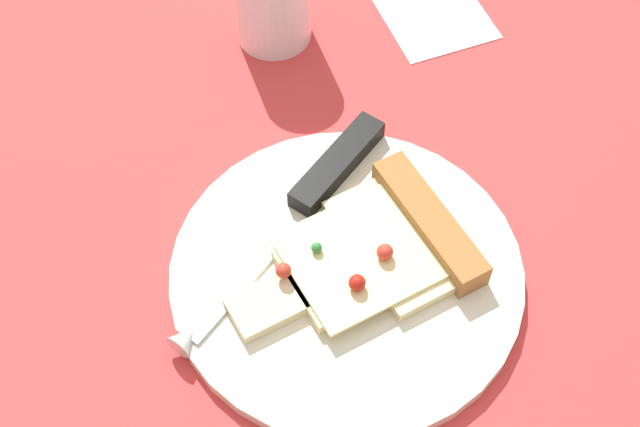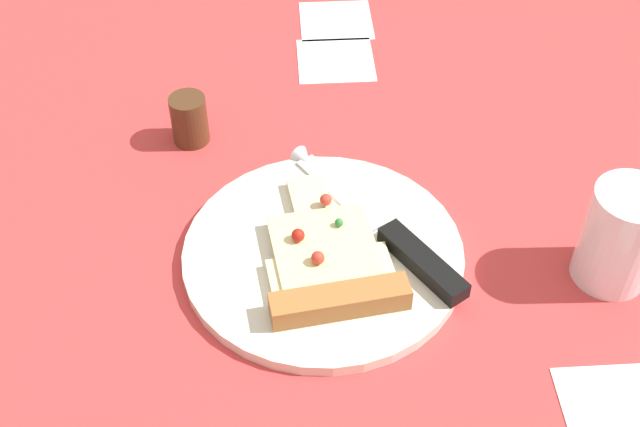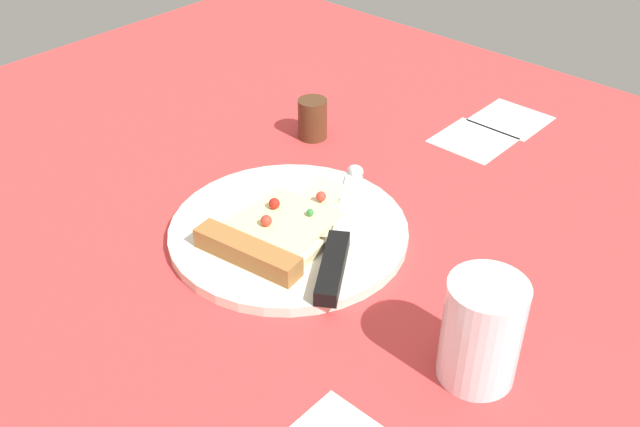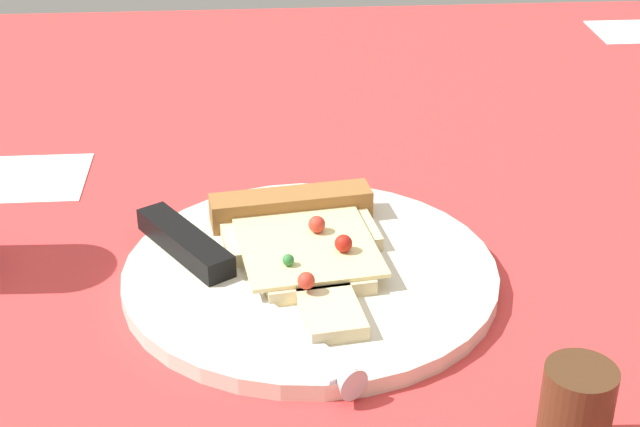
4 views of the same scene
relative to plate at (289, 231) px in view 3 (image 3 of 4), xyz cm
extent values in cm
cube|color=#D13838|center=(-3.41, 2.76, -2.09)|extent=(124.94, 124.94, 3.00)
cube|color=white|center=(31.29, -3.51, -0.69)|extent=(9.00, 9.00, 0.20)
cube|color=white|center=(39.90, -4.20, -0.69)|extent=(9.00, 9.00, 0.20)
cylinder|color=silver|center=(0.00, 0.00, 0.00)|extent=(25.79, 25.79, 1.18)
cube|color=beige|center=(-3.96, -0.57, 1.09)|extent=(7.51, 11.74, 1.00)
cube|color=beige|center=(1.48, 0.21, 1.09)|extent=(6.57, 7.92, 1.00)
cube|color=beige|center=(6.43, 0.93, 1.09)|extent=(5.66, 4.30, 1.00)
cube|color=#F2E099|center=(-0.99, -0.14, 1.74)|extent=(11.21, 10.53, 0.30)
cube|color=#9E6633|center=(-6.93, -1.00, 1.69)|extent=(4.28, 12.25, 2.20)
sphere|color=red|center=(-2.62, 0.63, 2.50)|extent=(1.21, 1.21, 1.21)
sphere|color=red|center=(4.63, -0.55, 2.46)|extent=(1.14, 1.14, 1.14)
sphere|color=#2D7A38|center=(1.74, -1.57, 2.29)|extent=(0.80, 0.80, 0.80)
sphere|color=#B21E14|center=(0.18, 2.25, 2.50)|extent=(1.22, 1.22, 1.22)
cube|color=silver|center=(7.35, -2.14, 0.74)|extent=(11.15, 8.22, 0.30)
cone|color=silver|center=(12.39, 1.13, 0.74)|extent=(2.77, 2.77, 2.00)
cube|color=black|center=(-2.71, -8.68, 1.39)|extent=(9.58, 7.29, 1.60)
cylinder|color=white|center=(-3.14, -25.61, 4.35)|extent=(6.68, 6.68, 9.88)
cylinder|color=#4C2D19|center=(17.83, 12.87, 2.11)|extent=(3.84, 3.84, 5.40)
camera|label=1|loc=(13.71, 30.16, 56.78)|focal=50.40mm
camera|label=2|loc=(-50.86, 3.43, 56.89)|focal=46.65mm
camera|label=3|loc=(-44.35, -44.67, 46.69)|focal=40.72mm
camera|label=4|loc=(56.16, -3.39, 35.30)|focal=53.94mm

